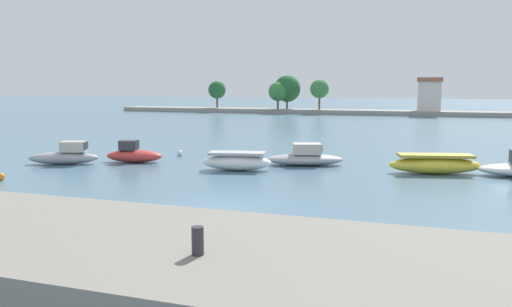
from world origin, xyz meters
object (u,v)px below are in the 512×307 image
(mooring_buoy_0, at_px, (1,177))
(mooring_buoy_1, at_px, (180,153))
(moored_boat_4, at_px, (435,164))
(mooring_bollard, at_px, (198,241))
(moored_boat_0, at_px, (65,156))
(moored_boat_2, at_px, (237,161))
(moored_boat_1, at_px, (134,155))
(moored_boat_3, at_px, (305,157))

(mooring_buoy_0, distance_m, mooring_buoy_1, 12.79)
(mooring_buoy_0, bearing_deg, moored_boat_4, 24.33)
(mooring_buoy_0, bearing_deg, mooring_bollard, -35.46)
(mooring_bollard, bearing_deg, moored_boat_0, 134.65)
(moored_boat_4, bearing_deg, mooring_buoy_0, -169.46)
(moored_boat_2, relative_size, mooring_buoy_1, 10.43)
(moored_boat_0, xyz_separation_m, moored_boat_1, (3.71, 2.20, -0.04))
(moored_boat_0, xyz_separation_m, mooring_buoy_0, (0.64, -5.97, -0.34))
(moored_boat_2, xyz_separation_m, mooring_buoy_1, (-6.28, 4.64, -0.32))
(moored_boat_2, distance_m, moored_boat_3, 4.74)
(mooring_buoy_0, relative_size, mooring_buoy_1, 1.00)
(mooring_bollard, bearing_deg, moored_boat_1, 125.18)
(moored_boat_3, relative_size, mooring_buoy_0, 12.49)
(mooring_bollard, distance_m, mooring_buoy_0, 21.83)
(moored_boat_0, bearing_deg, moored_boat_3, -4.56)
(mooring_buoy_1, bearing_deg, moored_boat_4, -6.50)
(moored_boat_0, height_order, moored_boat_3, moored_boat_0)
(moored_boat_1, relative_size, mooring_buoy_1, 9.49)
(moored_boat_0, distance_m, mooring_buoy_0, 6.01)
(moored_boat_2, height_order, moored_boat_3, moored_boat_3)
(moored_boat_1, xyz_separation_m, moored_boat_4, (18.99, 1.80, 0.03))
(moored_boat_1, relative_size, mooring_buoy_0, 9.47)
(moored_boat_1, distance_m, mooring_buoy_0, 8.73)
(moored_boat_3, height_order, mooring_buoy_0, moored_boat_3)
(moored_boat_2, height_order, mooring_buoy_1, moored_boat_2)
(moored_boat_2, relative_size, moored_boat_4, 0.81)
(moored_boat_2, bearing_deg, mooring_buoy_1, 131.18)
(moored_boat_4, xyz_separation_m, mooring_buoy_0, (-22.05, -9.97, -0.33))
(mooring_bollard, relative_size, moored_boat_2, 0.13)
(moored_boat_3, distance_m, mooring_buoy_1, 9.75)
(moored_boat_3, bearing_deg, mooring_bollard, -98.90)
(moored_boat_0, bearing_deg, moored_boat_2, -15.34)
(moored_boat_3, bearing_deg, moored_boat_1, 175.02)
(mooring_buoy_0, height_order, mooring_buoy_1, same)
(moored_boat_2, bearing_deg, moored_boat_3, 32.22)
(moored_boat_2, distance_m, mooring_buoy_1, 7.81)
(moored_boat_1, distance_m, moored_boat_4, 19.07)
(moored_boat_0, xyz_separation_m, moored_boat_2, (11.43, 1.36, -0.01))
(mooring_bollard, distance_m, moored_boat_2, 21.17)
(moored_boat_4, bearing_deg, mooring_buoy_1, 159.71)
(mooring_buoy_1, bearing_deg, mooring_buoy_0, -110.67)
(moored_boat_1, relative_size, moored_boat_4, 0.74)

